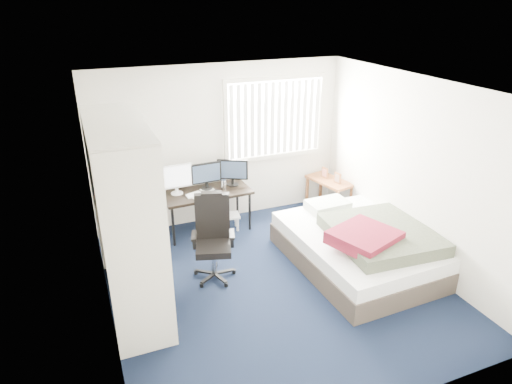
{
  "coord_description": "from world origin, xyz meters",
  "views": [
    {
      "loc": [
        -2.07,
        -4.44,
        3.41
      ],
      "look_at": [
        -0.1,
        0.4,
        1.14
      ],
      "focal_mm": 32.0,
      "sensor_mm": 36.0,
      "label": 1
    }
  ],
  "objects_px": {
    "bed": "(361,245)",
    "nightstand": "(329,183)",
    "desk": "(206,188)",
    "office_chair": "(214,245)"
  },
  "relations": [
    {
      "from": "office_chair",
      "to": "bed",
      "type": "distance_m",
      "value": 1.99
    },
    {
      "from": "bed",
      "to": "nightstand",
      "type": "bearing_deg",
      "value": 73.83
    },
    {
      "from": "desk",
      "to": "bed",
      "type": "xyz_separation_m",
      "value": [
        1.63,
        -1.77,
        -0.41
      ]
    },
    {
      "from": "desk",
      "to": "nightstand",
      "type": "height_order",
      "value": "desk"
    },
    {
      "from": "desk",
      "to": "nightstand",
      "type": "distance_m",
      "value": 2.13
    },
    {
      "from": "desk",
      "to": "bed",
      "type": "bearing_deg",
      "value": -47.29
    },
    {
      "from": "office_chair",
      "to": "bed",
      "type": "bearing_deg",
      "value": -15.37
    },
    {
      "from": "desk",
      "to": "nightstand",
      "type": "bearing_deg",
      "value": -2.54
    },
    {
      "from": "desk",
      "to": "nightstand",
      "type": "relative_size",
      "value": 1.57
    },
    {
      "from": "nightstand",
      "to": "bed",
      "type": "xyz_separation_m",
      "value": [
        -0.49,
        -1.68,
        -0.19
      ]
    }
  ]
}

